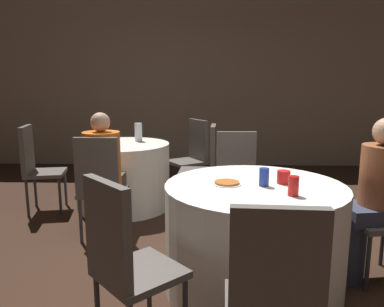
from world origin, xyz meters
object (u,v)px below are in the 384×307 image
at_px(table_far, 123,176).
at_px(chair_near_south, 274,293).
at_px(chair_far_east, 206,161).
at_px(soda_can_red, 293,186).
at_px(chair_far_south, 100,180).
at_px(person_orange_shirt, 105,173).
at_px(pizza_plate_near, 227,183).
at_px(person_floral_shirt, 371,201).
at_px(chair_near_north, 237,174).
at_px(chair_far_northeast, 193,151).
at_px(chair_far_west, 36,162).
at_px(table_near, 253,237).
at_px(bottle_far, 138,132).
at_px(soda_can_blue, 264,177).
at_px(chair_near_southwest, 123,255).

bearing_deg(table_far, chair_near_south, -66.18).
height_order(chair_far_east, soda_can_red, chair_far_east).
xyz_separation_m(chair_far_south, person_orange_shirt, (0.00, 0.17, 0.02)).
height_order(person_orange_shirt, pizza_plate_near, person_orange_shirt).
distance_m(person_orange_shirt, person_floral_shirt, 2.27).
height_order(chair_near_north, person_orange_shirt, person_orange_shirt).
distance_m(table_far, soda_can_red, 2.49).
bearing_deg(chair_far_northeast, chair_far_west, 78.19).
height_order(table_near, chair_far_west, chair_far_west).
xyz_separation_m(chair_near_north, soda_can_red, (0.22, -1.28, 0.24)).
xyz_separation_m(table_far, soda_can_red, (1.47, -1.96, 0.44)).
height_order(chair_far_northeast, pizza_plate_near, chair_far_northeast).
distance_m(chair_near_south, pizza_plate_near, 1.07).
distance_m(table_far, bottle_far, 0.54).
distance_m(chair_far_northeast, soda_can_blue, 2.35).
distance_m(chair_near_south, chair_far_east, 2.70).
xyz_separation_m(chair_near_southwest, chair_far_west, (-1.45, 2.25, 0.00)).
distance_m(chair_near_south, chair_far_south, 2.17).
bearing_deg(table_far, chair_far_west, -169.60).
relative_size(chair_near_southwest, chair_far_south, 1.00).
bearing_deg(person_floral_shirt, pizza_plate_near, 87.75).
distance_m(chair_far_northeast, chair_far_east, 0.61).
bearing_deg(chair_far_northeast, soda_can_red, 161.22).
relative_size(chair_far_east, pizza_plate_near, 4.79).
distance_m(chair_near_southwest, chair_far_northeast, 2.96).
xyz_separation_m(chair_near_southwest, pizza_plate_near, (0.57, 0.71, 0.19)).
height_order(chair_far_south, soda_can_blue, chair_far_south).
xyz_separation_m(table_far, soda_can_blue, (1.32, -1.74, 0.44)).
relative_size(table_near, chair_far_south, 1.27).
xyz_separation_m(chair_near_south, soda_can_red, (0.26, 0.79, 0.24)).
bearing_deg(chair_far_east, bottle_far, 75.69).
bearing_deg(person_floral_shirt, chair_near_southwest, 108.33).
relative_size(chair_far_south, bottle_far, 4.52).
xyz_separation_m(person_orange_shirt, soda_can_red, (1.47, -1.17, 0.22)).
distance_m(person_floral_shirt, soda_can_blue, 0.84).
height_order(chair_far_west, person_floral_shirt, person_floral_shirt).
height_order(chair_far_northeast, chair_far_west, same).
relative_size(table_far, chair_far_west, 1.10).
distance_m(table_far, person_floral_shirt, 2.65).
bearing_deg(pizza_plate_near, soda_can_blue, -9.25).
bearing_deg(chair_near_southwest, chair_far_northeast, 131.87).
distance_m(chair_far_south, soda_can_red, 1.80).
height_order(table_near, person_floral_shirt, person_floral_shirt).
bearing_deg(chair_near_south, chair_far_northeast, 100.56).
height_order(person_floral_shirt, soda_can_blue, person_floral_shirt).
relative_size(chair_near_southwest, soda_can_blue, 7.94).
distance_m(table_near, person_orange_shirt, 1.59).
relative_size(chair_near_north, soda_can_blue, 7.94).
relative_size(chair_far_northeast, chair_far_west, 1.00).
height_order(pizza_plate_near, bottle_far, bottle_far).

